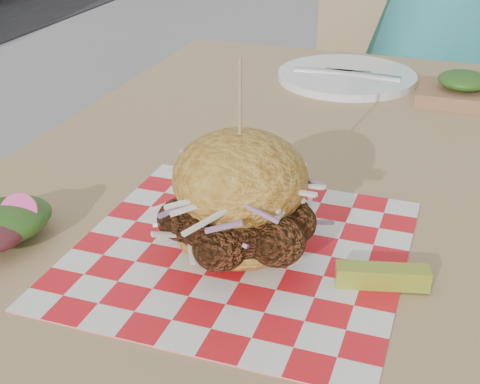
{
  "coord_description": "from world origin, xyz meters",
  "views": [
    {
      "loc": [
        0.45,
        -0.52,
        1.15
      ],
      "look_at": [
        0.24,
        0.09,
        0.82
      ],
      "focal_mm": 50.0,
      "sensor_mm": 36.0,
      "label": 1
    }
  ],
  "objects": [
    {
      "name": "place_setting",
      "position": [
        0.23,
        0.75,
        0.76
      ],
      "size": [
        0.27,
        0.27,
        0.02
      ],
      "color": "white",
      "rests_on": "patio_table"
    },
    {
      "name": "kraft_tray",
      "position": [
        0.45,
        0.69,
        0.77
      ],
      "size": [
        0.15,
        0.12,
        0.06
      ],
      "color": "#8F6041",
      "rests_on": "patio_table"
    },
    {
      "name": "patio_chair",
      "position": [
        0.23,
        1.33,
        0.55
      ],
      "size": [
        0.44,
        0.45,
        0.95
      ],
      "rotation": [
        0.0,
        0.0,
        0.04
      ],
      "color": "tan",
      "rests_on": "ground"
    },
    {
      "name": "sandwich",
      "position": [
        0.24,
        0.09,
        0.81
      ],
      "size": [
        0.19,
        0.19,
        0.22
      ],
      "color": "gold",
      "rests_on": "paper_liner"
    },
    {
      "name": "side_salad",
      "position": [
        -0.02,
        0.01,
        0.76
      ],
      "size": [
        0.13,
        0.14,
        0.05
      ],
      "color": "#3F1419",
      "rests_on": "patio_table"
    },
    {
      "name": "pickle_spear",
      "position": [
        0.4,
        0.07,
        0.76
      ],
      "size": [
        0.1,
        0.04,
        0.02
      ],
      "primitive_type": "cube",
      "rotation": [
        0.0,
        0.0,
        0.25
      ],
      "color": "#9B9F2E",
      "rests_on": "paper_liner"
    },
    {
      "name": "paper_liner",
      "position": [
        0.24,
        0.09,
        0.75
      ],
      "size": [
        0.36,
        0.36,
        0.0
      ],
      "primitive_type": "cube",
      "color": "red",
      "rests_on": "patio_table"
    },
    {
      "name": "patio_table",
      "position": [
        0.23,
        0.35,
        0.67
      ],
      "size": [
        0.8,
        1.2,
        0.75
      ],
      "color": "tan",
      "rests_on": "ground"
    }
  ]
}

